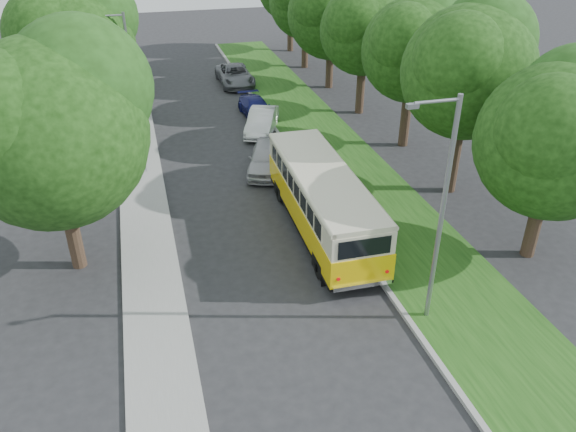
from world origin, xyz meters
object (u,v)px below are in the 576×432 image
object	(u,v)px
car_white	(262,121)
vintage_bus	(322,202)
lamppost_far	(130,76)
car_blue	(256,108)
lamppost_near	(440,208)
car_grey	(235,75)
car_silver	(267,157)

from	to	relation	value
car_white	vintage_bus	bearing A→B (deg)	-68.71
lamppost_far	car_blue	xyz separation A→B (m)	(7.70, 3.04, -3.50)
vintage_bus	lamppost_near	bearing A→B (deg)	-74.98
lamppost_near	car_grey	size ratio (longest dim) A/B	1.51
lamppost_far	car_grey	bearing A→B (deg)	53.96
car_white	car_grey	bearing A→B (deg)	110.55
vintage_bus	car_blue	world-z (taller)	vintage_bus
vintage_bus	car_white	world-z (taller)	vintage_bus
car_grey	vintage_bus	bearing A→B (deg)	-91.27
car_white	car_blue	bearing A→B (deg)	106.82
car_silver	lamppost_far	bearing A→B (deg)	159.49
car_silver	lamppost_near	bearing A→B (deg)	-60.24
lamppost_near	vintage_bus	world-z (taller)	lamppost_near
lamppost_near	vintage_bus	bearing A→B (deg)	104.08
car_silver	car_white	xyz separation A→B (m)	(1.00, 5.48, -0.03)
vintage_bus	car_silver	distance (m)	6.81
car_silver	car_blue	bearing A→B (deg)	100.57
lamppost_near	car_grey	xyz separation A→B (m)	(-1.21, 29.08, -3.63)
car_silver	car_grey	bearing A→B (deg)	104.60
lamppost_near	car_silver	xyz separation A→B (m)	(-2.47, 13.17, -3.61)
lamppost_far	car_white	world-z (taller)	lamppost_far
lamppost_far	car_silver	distance (m)	9.01
vintage_bus	car_grey	distance (m)	22.65
lamppost_far	car_white	size ratio (longest dim) A/B	1.71
car_silver	vintage_bus	bearing A→B (deg)	-63.64
vintage_bus	car_blue	bearing A→B (deg)	89.38
lamppost_far	car_blue	world-z (taller)	lamppost_far
lamppost_near	vintage_bus	size ratio (longest dim) A/B	0.81
lamppost_far	vintage_bus	xyz separation A→B (m)	(7.29, -12.05, -2.66)
lamppost_far	car_blue	bearing A→B (deg)	21.55
car_blue	car_grey	size ratio (longest dim) A/B	0.80
car_grey	car_blue	bearing A→B (deg)	-90.23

